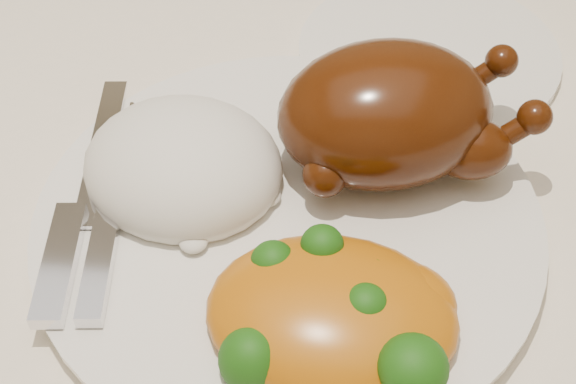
# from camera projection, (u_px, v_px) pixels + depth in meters

# --- Properties ---
(dining_table) EXTENTS (1.60, 0.90, 0.76)m
(dining_table) POSITION_uv_depth(u_px,v_px,m) (137.00, 208.00, 0.64)
(dining_table) COLOR brown
(dining_table) RESTS_ON floor
(tablecloth) EXTENTS (1.73, 1.03, 0.18)m
(tablecloth) POSITION_uv_depth(u_px,v_px,m) (123.00, 142.00, 0.59)
(tablecloth) COLOR #EEE3CD
(tablecloth) RESTS_ON dining_table
(dinner_plate) EXTENTS (0.40, 0.40, 0.01)m
(dinner_plate) POSITION_uv_depth(u_px,v_px,m) (288.00, 221.00, 0.49)
(dinner_plate) COLOR white
(dinner_plate) RESTS_ON tablecloth
(side_plate) EXTENTS (0.22, 0.22, 0.01)m
(side_plate) POSITION_uv_depth(u_px,v_px,m) (428.00, 52.00, 0.61)
(side_plate) COLOR white
(side_plate) RESTS_ON tablecloth
(roast_chicken) EXTENTS (0.18, 0.13, 0.09)m
(roast_chicken) POSITION_uv_depth(u_px,v_px,m) (391.00, 113.00, 0.49)
(roast_chicken) COLOR #471D07
(roast_chicken) RESTS_ON dinner_plate
(rice_mound) EXTENTS (0.15, 0.14, 0.07)m
(rice_mound) POSITION_uv_depth(u_px,v_px,m) (183.00, 167.00, 0.50)
(rice_mound) COLOR white
(rice_mound) RESTS_ON dinner_plate
(mac_and_cheese) EXTENTS (0.14, 0.11, 0.05)m
(mac_and_cheese) POSITION_uv_depth(u_px,v_px,m) (341.00, 314.00, 0.42)
(mac_and_cheese) COLOR #C6680C
(mac_and_cheese) RESTS_ON dinner_plate
(cutlery) EXTENTS (0.05, 0.20, 0.01)m
(cutlery) POSITION_uv_depth(u_px,v_px,m) (92.00, 222.00, 0.47)
(cutlery) COLOR silver
(cutlery) RESTS_ON dinner_plate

